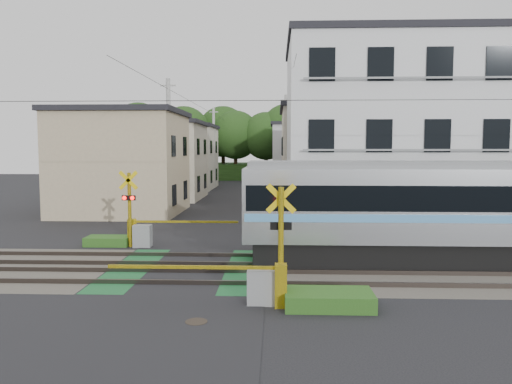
{
  "coord_description": "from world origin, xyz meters",
  "views": [
    {
      "loc": [
        2.87,
        -16.04,
        3.96
      ],
      "look_at": [
        2.02,
        5.0,
        2.12
      ],
      "focal_mm": 35.0,
      "sensor_mm": 36.0,
      "label": 1
    }
  ],
  "objects_px": {
    "crossing_signal_near": "(264,277)",
    "manhole_cover": "(196,322)",
    "crossing_signal_far": "(141,229)",
    "pedestrian": "(256,179)",
    "apartment_block": "(388,135)"
  },
  "relations": [
    {
      "from": "apartment_block",
      "to": "pedestrian",
      "type": "height_order",
      "value": "apartment_block"
    },
    {
      "from": "pedestrian",
      "to": "manhole_cover",
      "type": "xyz_separation_m",
      "value": [
        0.23,
        -39.19,
        -0.84
      ]
    },
    {
      "from": "crossing_signal_far",
      "to": "apartment_block",
      "type": "xyz_separation_m",
      "value": [
        11.09,
        5.84,
        3.94
      ]
    },
    {
      "from": "crossing_signal_far",
      "to": "apartment_block",
      "type": "distance_m",
      "value": 13.14
    },
    {
      "from": "pedestrian",
      "to": "manhole_cover",
      "type": "bearing_deg",
      "value": 110.35
    },
    {
      "from": "crossing_signal_near",
      "to": "pedestrian",
      "type": "xyz_separation_m",
      "value": [
        -1.75,
        37.83,
        0.14
      ]
    },
    {
      "from": "apartment_block",
      "to": "crossing_signal_far",
      "type": "bearing_deg",
      "value": -152.22
    },
    {
      "from": "pedestrian",
      "to": "manhole_cover",
      "type": "distance_m",
      "value": 39.2
    },
    {
      "from": "apartment_block",
      "to": "pedestrian",
      "type": "xyz_separation_m",
      "value": [
        -7.67,
        24.69,
        -3.81
      ]
    },
    {
      "from": "crossing_signal_near",
      "to": "crossing_signal_far",
      "type": "height_order",
      "value": "same"
    },
    {
      "from": "crossing_signal_near",
      "to": "pedestrian",
      "type": "bearing_deg",
      "value": 92.65
    },
    {
      "from": "crossing_signal_far",
      "to": "manhole_cover",
      "type": "height_order",
      "value": "crossing_signal_far"
    },
    {
      "from": "crossing_signal_far",
      "to": "manhole_cover",
      "type": "bearing_deg",
      "value": -67.18
    },
    {
      "from": "crossing_signal_near",
      "to": "manhole_cover",
      "type": "relative_size",
      "value": 9.24
    },
    {
      "from": "crossing_signal_far",
      "to": "crossing_signal_near",
      "type": "bearing_deg",
      "value": -54.71
    }
  ]
}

